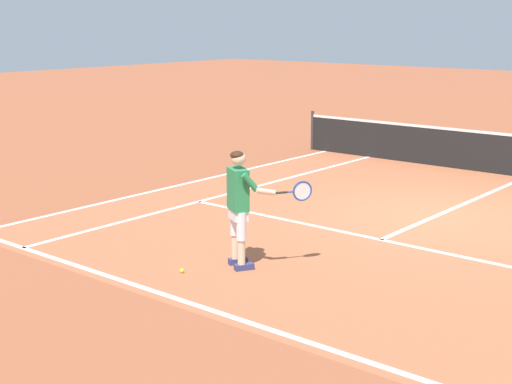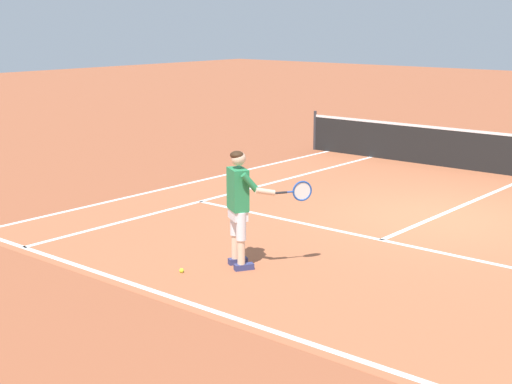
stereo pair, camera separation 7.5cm
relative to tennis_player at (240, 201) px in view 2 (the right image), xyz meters
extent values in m
plane|color=#9E5133|center=(0.87, 4.46, -0.99)|extent=(80.00, 80.00, 0.00)
cube|color=#B2603D|center=(0.87, 3.71, -0.99)|extent=(10.98, 10.79, 0.00)
cube|color=white|center=(0.87, -1.49, -0.99)|extent=(10.98, 0.10, 0.01)
cube|color=white|center=(0.87, 2.50, -0.99)|extent=(8.23, 0.10, 0.01)
cube|color=white|center=(0.87, 5.70, -0.99)|extent=(0.10, 6.40, 0.01)
cube|color=white|center=(-3.25, 3.71, -0.99)|extent=(0.10, 10.39, 0.01)
cube|color=white|center=(-4.62, 3.71, -0.99)|extent=(0.10, 10.39, 0.01)
cylinder|color=#333338|center=(-5.07, 8.90, -0.45)|extent=(0.08, 0.08, 1.07)
cube|color=navy|center=(-0.12, 0.09, -0.94)|extent=(0.24, 0.30, 0.09)
cube|color=navy|center=(0.12, -0.06, -0.94)|extent=(0.24, 0.30, 0.09)
cylinder|color=beige|center=(-0.14, 0.05, -0.72)|extent=(0.11, 0.11, 0.36)
cylinder|color=silver|center=(-0.14, 0.05, -0.33)|extent=(0.14, 0.14, 0.41)
cylinder|color=beige|center=(0.10, -0.09, -0.72)|extent=(0.11, 0.11, 0.36)
cylinder|color=silver|center=(0.10, -0.09, -0.33)|extent=(0.14, 0.14, 0.41)
cube|color=silver|center=(-0.02, -0.02, -0.17)|extent=(0.39, 0.35, 0.20)
cube|color=#28844C|center=(-0.02, -0.02, 0.17)|extent=(0.44, 0.38, 0.60)
cylinder|color=beige|center=(-0.23, 0.10, 0.12)|extent=(0.09, 0.09, 0.62)
cylinder|color=#28844C|center=(0.25, -0.08, 0.32)|extent=(0.21, 0.27, 0.29)
cylinder|color=beige|center=(0.39, 0.08, 0.18)|extent=(0.22, 0.29, 0.14)
sphere|color=beige|center=(-0.02, -0.01, 0.62)|extent=(0.21, 0.21, 0.21)
ellipsoid|color=#382314|center=(-0.03, -0.03, 0.67)|extent=(0.27, 0.27, 0.12)
cylinder|color=#232326|center=(0.52, 0.26, 0.15)|extent=(0.13, 0.19, 0.03)
cylinder|color=#1E479E|center=(0.60, 0.39, 0.15)|extent=(0.07, 0.10, 0.02)
torus|color=#1E479E|center=(0.69, 0.55, 0.15)|extent=(0.17, 0.27, 0.30)
cylinder|color=silver|center=(0.69, 0.55, 0.15)|extent=(0.13, 0.22, 0.25)
sphere|color=#CCE02D|center=(-0.47, -0.73, -0.96)|extent=(0.07, 0.07, 0.07)
camera|label=1|loc=(6.77, -7.81, 2.52)|focal=52.50mm
camera|label=2|loc=(6.83, -7.76, 2.52)|focal=52.50mm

